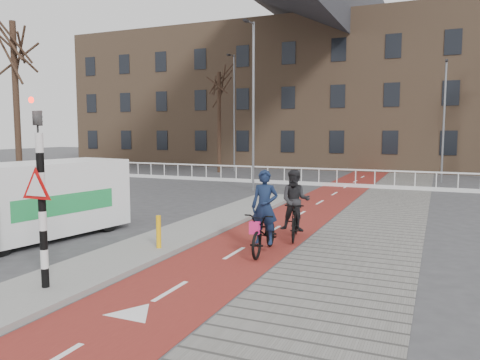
% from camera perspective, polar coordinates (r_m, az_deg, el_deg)
% --- Properties ---
extents(ground, '(120.00, 120.00, 0.00)m').
position_cam_1_polar(ground, '(10.80, -12.55, -10.45)').
color(ground, '#38383A').
rests_on(ground, ground).
extents(bike_lane, '(2.50, 60.00, 0.01)m').
position_cam_1_polar(bike_lane, '(19.19, 9.00, -3.14)').
color(bike_lane, maroon).
rests_on(bike_lane, ground).
extents(sidewalk, '(3.00, 60.00, 0.01)m').
position_cam_1_polar(sidewalk, '(18.72, 17.36, -3.57)').
color(sidewalk, slate).
rests_on(sidewalk, ground).
extents(curb_island, '(1.80, 16.00, 0.12)m').
position_cam_1_polar(curb_island, '(14.43, -5.52, -5.90)').
color(curb_island, gray).
rests_on(curb_island, ground).
extents(traffic_signal, '(0.80, 0.80, 3.68)m').
position_cam_1_polar(traffic_signal, '(9.29, -23.16, -0.93)').
color(traffic_signal, black).
rests_on(traffic_signal, curb_island).
extents(bollard, '(0.12, 0.12, 0.82)m').
position_cam_1_polar(bollard, '(11.90, -9.89, -6.23)').
color(bollard, '#F8B60D').
rests_on(bollard, curb_island).
extents(cyclist_near, '(0.88, 2.06, 2.07)m').
position_cam_1_polar(cyclist_near, '(11.63, 3.00, -5.55)').
color(cyclist_near, black).
rests_on(cyclist_near, bike_lane).
extents(cyclist_far, '(0.95, 1.88, 1.95)m').
position_cam_1_polar(cyclist_far, '(13.16, 6.74, -3.72)').
color(cyclist_far, black).
rests_on(cyclist_far, bike_lane).
extents(van, '(2.81, 5.27, 2.15)m').
position_cam_1_polar(van, '(14.26, -23.40, -2.14)').
color(van, white).
rests_on(van, ground).
extents(railing, '(28.00, 0.10, 0.99)m').
position_cam_1_polar(railing, '(27.84, -0.47, 0.40)').
color(railing, silver).
rests_on(railing, ground).
extents(townhouse_row, '(46.00, 10.00, 15.90)m').
position_cam_1_polar(townhouse_row, '(41.67, 10.62, 12.51)').
color(townhouse_row, '#7F6047').
rests_on(townhouse_row, ground).
extents(tree_left, '(0.27, 0.27, 7.81)m').
position_cam_1_polar(tree_left, '(23.25, -25.57, 7.59)').
color(tree_left, black).
rests_on(tree_left, ground).
extents(tree_mid, '(0.28, 0.28, 7.24)m').
position_cam_1_polar(tree_mid, '(34.23, -2.56, 7.00)').
color(tree_mid, black).
rests_on(tree_mid, ground).
extents(streetlight_near, '(0.12, 0.12, 8.35)m').
position_cam_1_polar(streetlight_near, '(23.63, 1.64, 8.78)').
color(streetlight_near, slate).
rests_on(streetlight_near, ground).
extents(streetlight_left, '(0.12, 0.12, 8.63)m').
position_cam_1_polar(streetlight_left, '(35.35, -0.71, 8.10)').
color(streetlight_left, slate).
rests_on(streetlight_left, ground).
extents(streetlight_right, '(0.12, 0.12, 7.06)m').
position_cam_1_polar(streetlight_right, '(29.83, 23.59, 6.48)').
color(streetlight_right, slate).
rests_on(streetlight_right, ground).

